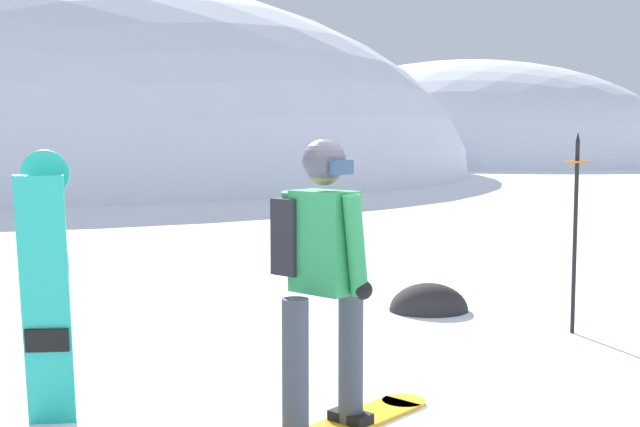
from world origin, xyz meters
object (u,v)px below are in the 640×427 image
snowboarder_main (320,279)px  spare_snowboard (46,289)px  rock_dark (429,311)px  piste_marker_near (576,219)px

snowboarder_main → spare_snowboard: size_ratio=1.04×
spare_snowboard → rock_dark: 4.31m
snowboarder_main → spare_snowboard: 1.62m
snowboarder_main → piste_marker_near: 3.32m
snowboarder_main → rock_dark: (1.38, 3.28, -0.92)m
snowboarder_main → piste_marker_near: piste_marker_near is taller
spare_snowboard → snowboarder_main: bearing=-9.8°
piste_marker_near → spare_snowboard: bearing=-153.6°
snowboarder_main → rock_dark: size_ratio=2.21×
snowboarder_main → piste_marker_near: (2.42, 2.27, 0.09)m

